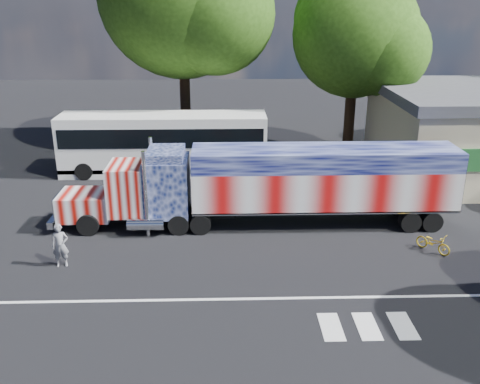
{
  "coord_description": "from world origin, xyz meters",
  "views": [
    {
      "loc": [
        -0.64,
        -19.73,
        10.35
      ],
      "look_at": [
        0.0,
        3.0,
        1.9
      ],
      "focal_mm": 40.0,
      "sensor_mm": 36.0,
      "label": 1
    }
  ],
  "objects_px": {
    "woman": "(60,245)",
    "bicycle": "(433,243)",
    "semi_truck": "(274,183)",
    "coach_bus": "(164,143)",
    "tree_ne_a": "(358,35)"
  },
  "relations": [
    {
      "from": "semi_truck",
      "to": "bicycle",
      "type": "relative_size",
      "value": 12.01
    },
    {
      "from": "coach_bus",
      "to": "bicycle",
      "type": "bearing_deg",
      "value": -41.68
    },
    {
      "from": "coach_bus",
      "to": "woman",
      "type": "distance_m",
      "value": 12.41
    },
    {
      "from": "coach_bus",
      "to": "tree_ne_a",
      "type": "relative_size",
      "value": 1.03
    },
    {
      "from": "semi_truck",
      "to": "tree_ne_a",
      "type": "relative_size",
      "value": 1.57
    },
    {
      "from": "semi_truck",
      "to": "coach_bus",
      "type": "distance_m",
      "value": 10.07
    },
    {
      "from": "coach_bus",
      "to": "bicycle",
      "type": "height_order",
      "value": "coach_bus"
    },
    {
      "from": "coach_bus",
      "to": "bicycle",
      "type": "relative_size",
      "value": 7.9
    },
    {
      "from": "semi_truck",
      "to": "woman",
      "type": "relative_size",
      "value": 10.35
    },
    {
      "from": "woman",
      "to": "bicycle",
      "type": "bearing_deg",
      "value": -6.43
    },
    {
      "from": "semi_truck",
      "to": "bicycle",
      "type": "distance_m",
      "value": 7.44
    },
    {
      "from": "coach_bus",
      "to": "tree_ne_a",
      "type": "distance_m",
      "value": 14.17
    },
    {
      "from": "woman",
      "to": "bicycle",
      "type": "relative_size",
      "value": 1.16
    },
    {
      "from": "woman",
      "to": "tree_ne_a",
      "type": "height_order",
      "value": "tree_ne_a"
    },
    {
      "from": "bicycle",
      "to": "semi_truck",
      "type": "bearing_deg",
      "value": 115.32
    }
  ]
}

